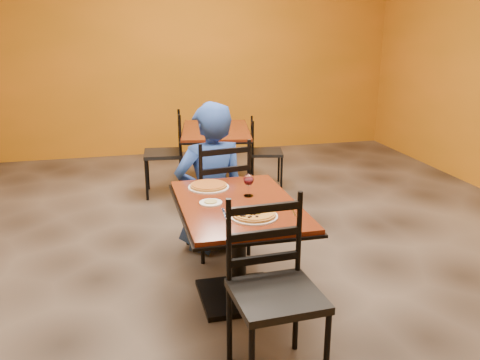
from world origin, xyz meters
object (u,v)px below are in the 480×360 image
object	(u,v)px
chair_second_left	(163,154)
side_plate	(211,203)
chair_second_right	(266,153)
chair_main_near	(277,297)
pizza_main	(254,214)
wine_glass	(249,184)
diner	(211,177)
pizza_far	(209,185)
plate_far	(209,187)
plate_main	(254,216)
chair_main_far	(217,195)
table_main	(238,228)
table_second	(216,145)

from	to	relation	value
chair_second_left	side_plate	size ratio (longest dim) A/B	6.07
chair_second_right	chair_main_near	bearing A→B (deg)	176.84
pizza_main	wine_glass	xyz separation A→B (m)	(0.07, 0.41, 0.07)
diner	pizza_far	bearing A→B (deg)	70.06
plate_far	side_plate	distance (m)	0.35
chair_second_left	diner	distance (m)	1.62
plate_far	chair_second_right	bearing A→B (deg)	62.76
pizza_main	side_plate	xyz separation A→B (m)	(-0.22, 0.32, -0.02)
plate_main	wine_glass	size ratio (longest dim) A/B	1.72
plate_main	pizza_far	xyz separation A→B (m)	(-0.18, 0.66, 0.02)
chair_main_far	chair_second_left	distance (m)	1.70
table_main	pizza_far	bearing A→B (deg)	110.29
chair_second_left	plate_far	distance (m)	2.18
table_main	pizza_far	size ratio (longest dim) A/B	4.39
side_plate	plate_main	bearing A→B (deg)	-54.97
chair_main_near	plate_main	size ratio (longest dim) A/B	3.35
chair_main_near	chair_main_far	bearing A→B (deg)	86.40
chair_main_far	plate_far	distance (m)	0.56
chair_second_left	table_main	bearing A→B (deg)	12.06
chair_second_left	plate_main	bearing A→B (deg)	12.16
chair_second_right	chair_main_far	bearing A→B (deg)	163.00
chair_second_left	chair_main_far	bearing A→B (deg)	15.90
chair_second_left	chair_second_right	bearing A→B (deg)	95.80
chair_main_near	pizza_main	bearing A→B (deg)	83.58
chair_main_near	chair_main_far	size ratio (longest dim) A/B	1.00
chair_main_near	pizza_far	world-z (taller)	chair_main_near
table_second	plate_far	bearing A→B (deg)	-102.69
plate_main	table_main	bearing A→B (deg)	97.23
table_second	plate_far	size ratio (longest dim) A/B	4.22
diner	table_second	bearing A→B (deg)	-110.73
chair_main_near	pizza_far	size ratio (longest dim) A/B	3.71
table_main	diner	size ratio (longest dim) A/B	0.93
chair_main_far	diner	size ratio (longest dim) A/B	0.78
pizza_main	plate_main	bearing A→B (deg)	0.00
table_second	diner	world-z (taller)	diner
diner	plate_main	bearing A→B (deg)	84.71
chair_main_near	plate_main	bearing A→B (deg)	83.58
plate_main	pizza_main	bearing A→B (deg)	0.00
chair_main_near	diner	xyz separation A→B (m)	(-0.02, 1.84, 0.14)
chair_main_far	chair_second_left	xyz separation A→B (m)	(-0.30, 1.67, -0.03)
chair_second_left	diner	size ratio (longest dim) A/B	0.73
chair_main_near	side_plate	bearing A→B (deg)	98.41
side_plate	chair_main_far	bearing A→B (deg)	75.96
chair_second_left	plate_main	distance (m)	2.85
table_second	chair_main_near	distance (m)	3.45
chair_main_near	pizza_far	distance (m)	1.31
pizza_far	wine_glass	xyz separation A→B (m)	(0.25, -0.26, 0.07)
table_second	side_plate	world-z (taller)	side_plate
chair_main_far	pizza_main	distance (m)	1.18
diner	wine_glass	xyz separation A→B (m)	(0.13, -0.82, 0.18)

